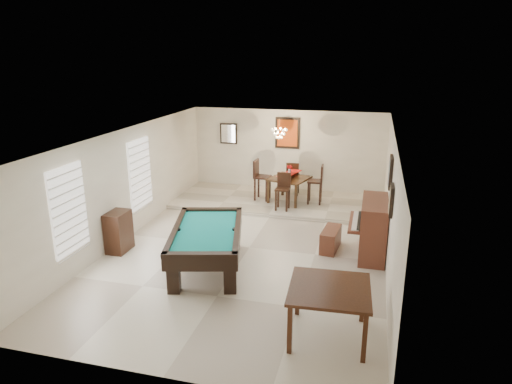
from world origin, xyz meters
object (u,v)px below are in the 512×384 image
at_px(square_table, 328,312).
at_px(piano_bench, 331,239).
at_px(dining_chair_north, 293,178).
at_px(dining_chair_south, 283,192).
at_px(dining_table, 289,187).
at_px(pool_table, 207,249).
at_px(dining_chair_west, 262,180).
at_px(apothecary_chest, 119,232).
at_px(flower_vase, 289,169).
at_px(upright_piano, 367,227).
at_px(chandelier, 279,130).
at_px(dining_chair_east, 315,184).

distance_m(square_table, piano_bench, 3.36).
relative_size(square_table, dining_chair_north, 1.21).
height_order(piano_bench, dining_chair_north, dining_chair_north).
bearing_deg(dining_chair_south, dining_table, 87.49).
relative_size(pool_table, dining_chair_south, 2.48).
xyz_separation_m(dining_chair_north, dining_chair_west, (-0.78, -0.72, 0.08)).
bearing_deg(dining_chair_south, dining_chair_north, 89.42).
bearing_deg(pool_table, dining_chair_north, 65.64).
bearing_deg(apothecary_chest, flower_vase, 52.86).
distance_m(square_table, dining_chair_west, 6.66).
bearing_deg(apothecary_chest, dining_chair_north, 57.22).
xyz_separation_m(pool_table, piano_bench, (2.37, 1.58, -0.18)).
relative_size(square_table, piano_bench, 1.42).
bearing_deg(dining_chair_north, pool_table, 77.60).
xyz_separation_m(upright_piano, dining_chair_west, (-3.03, 2.87, 0.09)).
height_order(piano_bench, flower_vase, flower_vase).
xyz_separation_m(upright_piano, flower_vase, (-2.25, 2.88, 0.46)).
bearing_deg(piano_bench, chandelier, 122.49).
relative_size(pool_table, dining_chair_west, 2.12).
bearing_deg(dining_chair_north, upright_piano, 119.54).
xyz_separation_m(dining_chair_south, dining_chair_west, (-0.75, 0.74, 0.09)).
xyz_separation_m(square_table, dining_chair_east, (-1.03, 6.19, 0.26)).
bearing_deg(dining_table, pool_table, -101.38).
distance_m(flower_vase, dining_chair_east, 0.84).
height_order(dining_chair_north, dining_chair_west, dining_chair_west).
xyz_separation_m(piano_bench, dining_chair_west, (-2.27, 2.80, 0.47)).
distance_m(dining_table, chandelier, 1.69).
distance_m(square_table, upright_piano, 3.32).
height_order(piano_bench, dining_chair_west, dining_chair_west).
bearing_deg(dining_chair_south, pool_table, -102.45).
xyz_separation_m(flower_vase, dining_chair_south, (-0.04, -0.75, -0.46)).
bearing_deg(piano_bench, dining_chair_south, 126.43).
relative_size(pool_table, dining_chair_east, 2.23).
bearing_deg(apothecary_chest, piano_bench, 15.46).
height_order(apothecary_chest, dining_chair_west, dining_chair_west).
distance_m(upright_piano, flower_vase, 3.68).
bearing_deg(dining_chair_east, upright_piano, 25.08).
bearing_deg(square_table, dining_chair_east, 99.42).
bearing_deg(dining_chair_north, chandelier, 63.78).
xyz_separation_m(dining_table, dining_chair_north, (-0.01, 0.70, 0.09)).
distance_m(apothecary_chest, dining_chair_west, 4.68).
distance_m(upright_piano, dining_table, 3.65).
bearing_deg(dining_chair_west, chandelier, -84.02).
bearing_deg(piano_bench, upright_piano, -4.73).
bearing_deg(piano_bench, square_table, -85.11).
bearing_deg(flower_vase, dining_chair_west, -179.01).
relative_size(upright_piano, dining_chair_west, 1.26).
relative_size(apothecary_chest, dining_chair_north, 0.90).
relative_size(piano_bench, chandelier, 1.44).
relative_size(square_table, dining_chair_east, 1.10).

